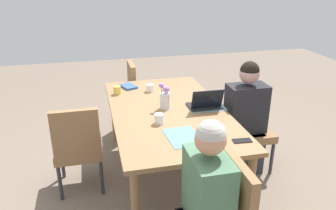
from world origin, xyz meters
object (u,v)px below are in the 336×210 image
(flower_vase, at_px, (165,98))
(chair_far_left_near, at_px, (247,122))
(coffee_mug_near_left, at_px, (150,88))
(phone_silver, at_px, (199,95))
(book_red_cover, at_px, (129,86))
(phone_black, at_px, (242,141))
(dining_table, at_px, (168,116))
(chair_near_right_near, at_px, (78,145))
(chair_head_left_left_far, at_px, (141,92))
(person_far_left_near, at_px, (245,124))
(coffee_mug_near_right, at_px, (117,90))
(laptop_far_left_near, at_px, (205,104))
(coffee_mug_centre_left, at_px, (159,119))

(flower_vase, bearing_deg, chair_far_left_near, 89.89)
(coffee_mug_near_left, height_order, phone_silver, coffee_mug_near_left)
(chair_far_left_near, bearing_deg, phone_silver, -120.35)
(book_red_cover, distance_m, phone_black, 1.67)
(book_red_cover, height_order, phone_black, book_red_cover)
(dining_table, bearing_deg, chair_near_right_near, -86.79)
(chair_head_left_left_far, distance_m, coffee_mug_near_left, 0.75)
(chair_near_right_near, relative_size, phone_black, 6.00)
(person_far_left_near, relative_size, coffee_mug_near_right, 13.38)
(person_far_left_near, height_order, coffee_mug_near_right, person_far_left_near)
(laptop_far_left_near, bearing_deg, person_far_left_near, 90.31)
(chair_far_left_near, relative_size, coffee_mug_centre_left, 9.94)
(coffee_mug_near_right, bearing_deg, coffee_mug_near_left, 89.45)
(laptop_far_left_near, bearing_deg, dining_table, -96.39)
(dining_table, height_order, book_red_cover, book_red_cover)
(phone_black, bearing_deg, chair_far_left_near, 64.96)
(dining_table, relative_size, laptop_far_left_near, 6.10)
(coffee_mug_near_left, height_order, coffee_mug_near_right, coffee_mug_near_right)
(chair_far_left_near, relative_size, chair_head_left_left_far, 1.00)
(flower_vase, xyz_separation_m, phone_black, (0.80, 0.45, -0.11))
(laptop_far_left_near, distance_m, book_red_cover, 1.03)
(chair_near_right_near, bearing_deg, phone_silver, 105.15)
(person_far_left_near, xyz_separation_m, coffee_mug_centre_left, (0.24, -0.97, 0.27))
(dining_table, xyz_separation_m, phone_black, (0.76, 0.43, 0.08))
(phone_silver, bearing_deg, coffee_mug_centre_left, -66.63)
(person_far_left_near, relative_size, book_red_cover, 5.97)
(dining_table, height_order, phone_silver, phone_silver)
(person_far_left_near, distance_m, phone_black, 0.85)
(chair_near_right_near, relative_size, phone_silver, 6.00)
(coffee_mug_near_right, bearing_deg, phone_silver, 73.17)
(coffee_mug_near_left, height_order, phone_black, coffee_mug_near_left)
(dining_table, relative_size, phone_black, 13.01)
(chair_far_left_near, height_order, book_red_cover, chair_far_left_near)
(person_far_left_near, bearing_deg, book_red_cover, -125.44)
(chair_far_left_near, bearing_deg, coffee_mug_near_right, -111.84)
(coffee_mug_near_left, xyz_separation_m, coffee_mug_near_right, (-0.00, -0.36, 0.00))
(chair_near_right_near, relative_size, coffee_mug_near_right, 10.08)
(laptop_far_left_near, bearing_deg, chair_head_left_left_far, -161.05)
(laptop_far_left_near, height_order, phone_silver, laptop_far_left_near)
(chair_head_left_left_far, bearing_deg, flower_vase, 2.50)
(coffee_mug_centre_left, bearing_deg, chair_near_right_near, -107.68)
(book_red_cover, bearing_deg, phone_silver, 37.21)
(person_far_left_near, height_order, phone_black, person_far_left_near)
(flower_vase, distance_m, book_red_cover, 0.77)
(person_far_left_near, bearing_deg, laptop_far_left_near, -89.69)
(phone_black, bearing_deg, book_red_cover, 119.74)
(person_far_left_near, relative_size, phone_silver, 7.97)
(laptop_far_left_near, xyz_separation_m, phone_black, (0.72, 0.06, -0.04))
(chair_far_left_near, distance_m, flower_vase, 0.97)
(laptop_far_left_near, xyz_separation_m, book_red_cover, (-0.79, -0.66, -0.03))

